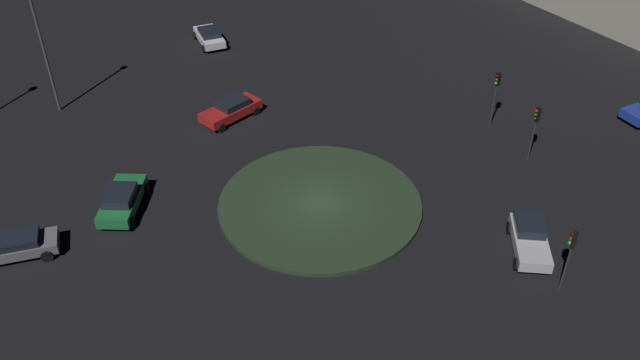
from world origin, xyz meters
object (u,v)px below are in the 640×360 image
at_px(car_grey, 15,246).
at_px(traffic_light_northwest, 571,249).
at_px(car_red, 231,109).
at_px(car_white, 209,36).
at_px(traffic_light_west_near, 496,88).
at_px(streetlamp_southeast_near, 40,34).
at_px(car_green, 122,200).
at_px(car_silver, 530,238).
at_px(traffic_light_west, 535,124).

relative_size(car_grey, traffic_light_northwest, 1.20).
bearing_deg(traffic_light_northwest, car_red, -13.11).
distance_m(car_white, traffic_light_west_near, 25.60).
bearing_deg(traffic_light_northwest, streetlamp_southeast_near, -0.83).
relative_size(car_red, car_white, 1.12).
bearing_deg(traffic_light_northwest, car_green, 14.18).
xyz_separation_m(car_silver, traffic_light_northwest, (0.14, 3.10, 1.90)).
xyz_separation_m(car_green, streetlamp_southeast_near, (3.37, -13.53, 5.14)).
xyz_separation_m(car_silver, car_green, (20.67, -10.59, 0.01)).
bearing_deg(traffic_light_west, car_white, -56.93).
distance_m(car_grey, car_green, 6.18).
relative_size(car_white, traffic_light_west, 1.11).
bearing_deg(car_white, traffic_light_west_near, -144.87).
bearing_deg(car_green, car_silver, -96.48).
relative_size(traffic_light_west, streetlamp_southeast_near, 0.42).
bearing_deg(traffic_light_west_near, car_red, -40.03).
bearing_deg(car_green, car_grey, 131.15).
xyz_separation_m(traffic_light_northwest, traffic_light_west_near, (-4.96, -15.23, 0.19)).
height_order(car_red, car_silver, car_silver).
distance_m(car_green, streetlamp_southeast_near, 14.86).
bearing_deg(streetlamp_southeast_near, traffic_light_west_near, 157.43).
bearing_deg(streetlamp_southeast_near, traffic_light_west, 150.01).
height_order(car_white, traffic_light_northwest, traffic_light_northwest).
bearing_deg(car_white, car_green, 152.11).
distance_m(car_silver, traffic_light_northwest, 3.64).
height_order(car_green, car_white, car_green).
bearing_deg(car_silver, car_green, -92.34).
xyz_separation_m(car_white, streetlamp_southeast_near, (12.68, 7.72, 5.21)).
bearing_deg(car_green, traffic_light_west_near, -65.91).
relative_size(car_red, traffic_light_west, 1.24).
xyz_separation_m(car_red, traffic_light_northwest, (-12.19, 21.98, 1.94)).
relative_size(car_grey, streetlamp_southeast_near, 0.49).
relative_size(traffic_light_northwest, streetlamp_southeast_near, 0.41).
xyz_separation_m(car_grey, traffic_light_northwest, (-26.32, 11.53, 1.98)).
bearing_deg(traffic_light_northwest, traffic_light_west, -67.42).
distance_m(car_grey, traffic_light_west, 31.39).
xyz_separation_m(car_red, car_white, (-0.96, -12.96, -0.02)).
distance_m(traffic_light_west, traffic_light_northwest, 11.67).
bearing_deg(car_white, car_silver, -164.61).
bearing_deg(car_green, traffic_light_west, -76.38).
bearing_deg(car_grey, car_white, -120.74).
xyz_separation_m(traffic_light_west, streetlamp_southeast_near, (28.89, -16.67, 3.16)).
relative_size(car_green, traffic_light_west, 1.23).
distance_m(car_red, car_white, 13.00).
height_order(car_grey, car_white, car_white).
xyz_separation_m(traffic_light_west, traffic_light_west_near, (0.03, -4.68, 0.10)).
xyz_separation_m(car_silver, traffic_light_west_near, (-4.82, -12.12, 2.09)).
xyz_separation_m(car_green, traffic_light_west, (-25.52, 3.14, 1.98)).
bearing_deg(car_red, traffic_light_west_near, -49.36).
bearing_deg(car_red, traffic_light_west, -61.50).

